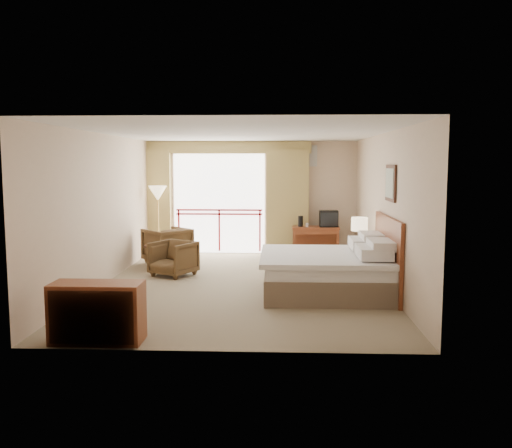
{
  "coord_description": "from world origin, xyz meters",
  "views": [
    {
      "loc": [
        0.65,
        -9.55,
        2.17
      ],
      "look_at": [
        0.23,
        0.4,
        1.05
      ],
      "focal_mm": 38.0,
      "sensor_mm": 36.0,
      "label": 1
    }
  ],
  "objects_px": {
    "tv": "(329,219)",
    "nightstand": "(359,262)",
    "bed": "(329,271)",
    "armchair_far": "(168,263)",
    "table_lamp": "(359,225)",
    "floor_lamp": "(158,196)",
    "desk": "(315,233)",
    "wastebasket": "(285,253)",
    "armchair_near": "(174,276)",
    "side_table": "(156,253)",
    "dresser": "(97,312)"
  },
  "relations": [
    {
      "from": "table_lamp",
      "to": "armchair_far",
      "type": "relative_size",
      "value": 0.63
    },
    {
      "from": "table_lamp",
      "to": "side_table",
      "type": "relative_size",
      "value": 1.08
    },
    {
      "from": "floor_lamp",
      "to": "dresser",
      "type": "height_order",
      "value": "floor_lamp"
    },
    {
      "from": "side_table",
      "to": "dresser",
      "type": "xyz_separation_m",
      "value": [
        0.32,
        -4.5,
        0.02
      ]
    },
    {
      "from": "table_lamp",
      "to": "wastebasket",
      "type": "bearing_deg",
      "value": 126.58
    },
    {
      "from": "bed",
      "to": "armchair_far",
      "type": "height_order",
      "value": "bed"
    },
    {
      "from": "wastebasket",
      "to": "dresser",
      "type": "relative_size",
      "value": 0.27
    },
    {
      "from": "floor_lamp",
      "to": "dresser",
      "type": "xyz_separation_m",
      "value": [
        0.6,
        -6.07,
        -1.06
      ]
    },
    {
      "from": "tv",
      "to": "armchair_far",
      "type": "height_order",
      "value": "tv"
    },
    {
      "from": "table_lamp",
      "to": "armchair_far",
      "type": "height_order",
      "value": "table_lamp"
    },
    {
      "from": "side_table",
      "to": "nightstand",
      "type": "bearing_deg",
      "value": -7.95
    },
    {
      "from": "bed",
      "to": "armchair_far",
      "type": "distance_m",
      "value": 4.2
    },
    {
      "from": "nightstand",
      "to": "dresser",
      "type": "xyz_separation_m",
      "value": [
        -3.74,
        -3.93,
        0.08
      ]
    },
    {
      "from": "tv",
      "to": "floor_lamp",
      "type": "bearing_deg",
      "value": -169.33
    },
    {
      "from": "side_table",
      "to": "armchair_near",
      "type": "bearing_deg",
      "value": -49.98
    },
    {
      "from": "bed",
      "to": "side_table",
      "type": "relative_size",
      "value": 4.18
    },
    {
      "from": "bed",
      "to": "side_table",
      "type": "distance_m",
      "value": 3.85
    },
    {
      "from": "bed",
      "to": "floor_lamp",
      "type": "relative_size",
      "value": 1.28
    },
    {
      "from": "bed",
      "to": "armchair_far",
      "type": "xyz_separation_m",
      "value": [
        -3.28,
        2.61,
        -0.38
      ]
    },
    {
      "from": "nightstand",
      "to": "armchair_far",
      "type": "relative_size",
      "value": 0.68
    },
    {
      "from": "tv",
      "to": "nightstand",
      "type": "bearing_deg",
      "value": -72.0
    },
    {
      "from": "table_lamp",
      "to": "bed",
      "type": "bearing_deg",
      "value": -116.83
    },
    {
      "from": "tv",
      "to": "armchair_far",
      "type": "bearing_deg",
      "value": -156.05
    },
    {
      "from": "table_lamp",
      "to": "tv",
      "type": "relative_size",
      "value": 1.3
    },
    {
      "from": "armchair_near",
      "to": "dresser",
      "type": "height_order",
      "value": "dresser"
    },
    {
      "from": "nightstand",
      "to": "floor_lamp",
      "type": "xyz_separation_m",
      "value": [
        -4.34,
        2.14,
        1.13
      ]
    },
    {
      "from": "nightstand",
      "to": "wastebasket",
      "type": "bearing_deg",
      "value": 125.22
    },
    {
      "from": "tv",
      "to": "side_table",
      "type": "height_order",
      "value": "tv"
    },
    {
      "from": "table_lamp",
      "to": "tv",
      "type": "xyz_separation_m",
      "value": [
        -0.38,
        2.24,
        -0.11
      ]
    },
    {
      "from": "nightstand",
      "to": "tv",
      "type": "height_order",
      "value": "tv"
    },
    {
      "from": "wastebasket",
      "to": "dresser",
      "type": "distance_m",
      "value": 6.32
    },
    {
      "from": "table_lamp",
      "to": "desk",
      "type": "relative_size",
      "value": 0.51
    },
    {
      "from": "bed",
      "to": "tv",
      "type": "bearing_deg",
      "value": 85.13
    },
    {
      "from": "nightstand",
      "to": "side_table",
      "type": "distance_m",
      "value": 4.09
    },
    {
      "from": "desk",
      "to": "armchair_far",
      "type": "bearing_deg",
      "value": -166.15
    },
    {
      "from": "dresser",
      "to": "table_lamp",
      "type": "bearing_deg",
      "value": 42.31
    },
    {
      "from": "bed",
      "to": "table_lamp",
      "type": "bearing_deg",
      "value": 63.17
    },
    {
      "from": "bed",
      "to": "dresser",
      "type": "relative_size",
      "value": 1.93
    },
    {
      "from": "desk",
      "to": "wastebasket",
      "type": "xyz_separation_m",
      "value": [
        -0.72,
        -0.41,
        -0.4
      ]
    },
    {
      "from": "table_lamp",
      "to": "desk",
      "type": "height_order",
      "value": "table_lamp"
    },
    {
      "from": "tv",
      "to": "wastebasket",
      "type": "xyz_separation_m",
      "value": [
        -1.02,
        -0.35,
        -0.74
      ]
    },
    {
      "from": "nightstand",
      "to": "desk",
      "type": "relative_size",
      "value": 0.54
    },
    {
      "from": "armchair_near",
      "to": "floor_lamp",
      "type": "relative_size",
      "value": 0.45
    },
    {
      "from": "tv",
      "to": "floor_lamp",
      "type": "height_order",
      "value": "floor_lamp"
    },
    {
      "from": "tv",
      "to": "armchair_near",
      "type": "bearing_deg",
      "value": -135.9
    },
    {
      "from": "armchair_near",
      "to": "table_lamp",
      "type": "bearing_deg",
      "value": 30.47
    },
    {
      "from": "nightstand",
      "to": "desk",
      "type": "distance_m",
      "value": 2.45
    },
    {
      "from": "nightstand",
      "to": "table_lamp",
      "type": "bearing_deg",
      "value": 89.36
    },
    {
      "from": "wastebasket",
      "to": "armchair_near",
      "type": "xyz_separation_m",
      "value": [
        -2.18,
        -1.93,
        -0.15
      ]
    },
    {
      "from": "desk",
      "to": "tv",
      "type": "relative_size",
      "value": 2.57
    }
  ]
}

